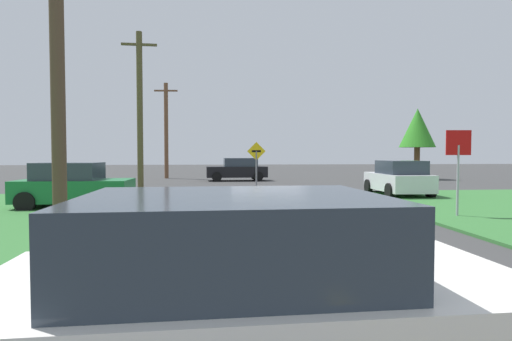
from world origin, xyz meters
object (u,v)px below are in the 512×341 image
Objects in this scene: direction_sign at (256,161)px; car_behind_on_main_road at (250,301)px; car_approaching_junction at (238,169)px; utility_pole_far at (166,130)px; stop_sign at (458,156)px; parked_car_near_building at (73,186)px; utility_pole_mid at (140,110)px; car_on_crossroad at (398,178)px; oak_tree_left at (417,129)px; utility_pole_near at (57,45)px.

car_behind_on_main_road is at bearing -95.70° from direction_sign.
utility_pole_far reaches higher than car_approaching_junction.
stop_sign reaches higher than parked_car_near_building.
utility_pole_mid is (-11.11, 10.44, 2.37)m from stop_sign.
utility_pole_mid reaches higher than car_behind_on_main_road.
car_approaching_junction and car_on_crossroad have the same top height.
parked_car_near_building is 13.63m from car_on_crossroad.
parked_car_near_building is at bearing -143.12° from direction_sign.
utility_pole_far is (-11.05, 21.43, 1.97)m from stop_sign.
car_on_crossroad is 13.28m from utility_pole_mid.
direction_sign reaches higher than car_approaching_junction.
car_approaching_junction is at bearing -66.34° from stop_sign.
utility_pole_mid is 1.54× the size of oak_tree_left.
stop_sign is at bearing -58.74° from direction_sign.
oak_tree_left is (19.05, -2.90, 0.01)m from utility_pole_far.
car_on_crossroad is at bearing -119.80° from oak_tree_left.
car_approaching_junction is 19.76m from utility_pole_near.
utility_pole_far is at bearing 40.47° from car_on_crossroad.
utility_pole_near is at bearing 9.04° from stop_sign.
utility_pole_far is 19.27m from oak_tree_left.
utility_pole_far is at bearing -56.50° from stop_sign.
utility_pole_mid is at bearing 51.58° from car_approaching_junction.
utility_pole_near is (-4.29, 8.10, 3.91)m from car_behind_on_main_road.
car_behind_on_main_road is at bearing 84.69° from car_approaching_junction.
car_approaching_junction is 13.34m from car_on_crossroad.
utility_pole_near is at bearing 116.20° from car_behind_on_main_road.
utility_pole_near is (0.95, -3.91, 3.91)m from parked_car_near_building.
utility_pole_mid is at bearing 89.41° from utility_pole_near.
utility_pole_mid is 11.00m from utility_pole_far.
oak_tree_left reaches higher than stop_sign.
oak_tree_left is at bearing -28.42° from car_on_crossroad.
oak_tree_left is at bearing -107.12° from stop_sign.
parked_car_near_building is 8.73m from direction_sign.
car_approaching_junction is 0.53× the size of utility_pole_mid.
direction_sign reaches higher than car_on_crossroad.
car_approaching_junction is (-5.65, 17.99, -1.04)m from stop_sign.
car_approaching_junction is 0.81× the size of oak_tree_left.
utility_pole_near is 1.25× the size of utility_pole_far.
car_behind_on_main_road is 30.52m from utility_pole_far.
car_on_crossroad is 0.43× the size of utility_pole_near.
utility_pole_far is (0.17, 21.99, -0.89)m from utility_pole_near.
oak_tree_left is at bearing 179.68° from car_approaching_junction.
car_approaching_junction is 0.47× the size of utility_pole_near.
car_on_crossroad is at bearing -93.39° from stop_sign.
utility_pole_mid reaches higher than stop_sign.
car_on_crossroad is at bearing -50.90° from utility_pole_far.
stop_sign is 11.14m from car_behind_on_main_road.
parked_car_near_building is 0.41× the size of utility_pole_near.
utility_pole_far is (-5.40, 3.44, 3.02)m from car_approaching_junction.
car_behind_on_main_road is at bearing -65.44° from parked_car_near_building.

